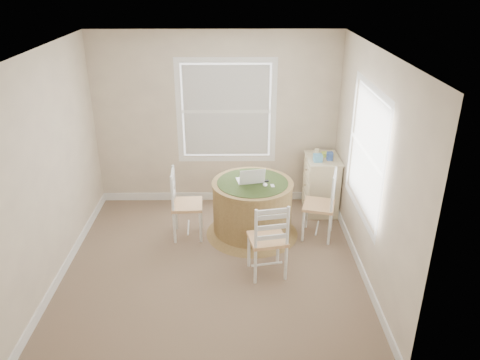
{
  "coord_description": "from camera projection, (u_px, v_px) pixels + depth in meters",
  "views": [
    {
      "loc": [
        0.28,
        -4.84,
        3.37
      ],
      "look_at": [
        0.34,
        0.45,
        0.95
      ],
      "focal_mm": 35.0,
      "sensor_mm": 36.0,
      "label": 1
    }
  ],
  "objects": [
    {
      "name": "corner_chest",
      "position": [
        321.0,
        184.0,
        6.93
      ],
      "size": [
        0.5,
        0.65,
        0.86
      ],
      "rotation": [
        0.0,
        0.0,
        0.01
      ],
      "color": "beige",
      "rests_on": "ground"
    },
    {
      "name": "keys",
      "position": [
        266.0,
        181.0,
        6.2
      ],
      "size": [
        0.06,
        0.06,
        0.02
      ],
      "primitive_type": "cube",
      "rotation": [
        0.0,
        0.0,
        0.09
      ],
      "color": "black",
      "rests_on": "round_table"
    },
    {
      "name": "box_blue",
      "position": [
        330.0,
        156.0,
        6.64
      ],
      "size": [
        0.08,
        0.08,
        0.12
      ],
      "primitive_type": "cube",
      "rotation": [
        0.0,
        0.0,
        0.01
      ],
      "color": "#314F94",
      "rests_on": "corner_chest"
    },
    {
      "name": "cup_cream",
      "position": [
        316.0,
        152.0,
        6.85
      ],
      "size": [
        0.07,
        0.07,
        0.09
      ],
      "primitive_type": "cylinder",
      "color": "beige",
      "rests_on": "corner_chest"
    },
    {
      "name": "box_yellow",
      "position": [
        328.0,
        154.0,
        6.8
      ],
      "size": [
        0.15,
        0.1,
        0.06
      ],
      "primitive_type": "cube",
      "rotation": [
        0.0,
        0.0,
        0.01
      ],
      "color": "#CEE651",
      "rests_on": "corner_chest"
    },
    {
      "name": "chair_left",
      "position": [
        187.0,
        204.0,
        6.25
      ],
      "size": [
        0.42,
        0.44,
        0.95
      ],
      "primitive_type": null,
      "rotation": [
        0.0,
        0.0,
        1.63
      ],
      "color": "white",
      "rests_on": "ground"
    },
    {
      "name": "tissue_box",
      "position": [
        317.0,
        158.0,
        6.6
      ],
      "size": [
        0.12,
        0.12,
        0.1
      ],
      "primitive_type": "cube",
      "rotation": [
        0.0,
        0.0,
        0.01
      ],
      "color": "#59A2CC",
      "rests_on": "corner_chest"
    },
    {
      "name": "room",
      "position": [
        226.0,
        163.0,
        5.41
      ],
      "size": [
        3.64,
        3.64,
        2.64
      ],
      "color": "#76614B",
      "rests_on": "ground"
    },
    {
      "name": "chair_right",
      "position": [
        319.0,
        205.0,
        6.23
      ],
      "size": [
        0.5,
        0.51,
        0.95
      ],
      "primitive_type": null,
      "rotation": [
        0.0,
        0.0,
        -1.83
      ],
      "color": "white",
      "rests_on": "ground"
    },
    {
      "name": "round_table",
      "position": [
        252.0,
        206.0,
        6.32
      ],
      "size": [
        1.26,
        1.26,
        0.78
      ],
      "rotation": [
        0.0,
        0.0,
        0.09
      ],
      "color": "olive",
      "rests_on": "ground"
    },
    {
      "name": "mouse",
      "position": [
        265.0,
        185.0,
        6.09
      ],
      "size": [
        0.07,
        0.1,
        0.03
      ],
      "primitive_type": "ellipsoid",
      "rotation": [
        0.0,
        0.0,
        0.09
      ],
      "color": "white",
      "rests_on": "round_table"
    },
    {
      "name": "phone",
      "position": [
        273.0,
        186.0,
        6.07
      ],
      "size": [
        0.05,
        0.09,
        0.02
      ],
      "primitive_type": "cube",
      "rotation": [
        0.0,
        0.0,
        0.09
      ],
      "color": "#B7BABF",
      "rests_on": "round_table"
    },
    {
      "name": "chair_near",
      "position": [
        268.0,
        239.0,
        5.46
      ],
      "size": [
        0.49,
        0.47,
        0.95
      ],
      "primitive_type": null,
      "rotation": [
        0.0,
        0.0,
        3.33
      ],
      "color": "white",
      "rests_on": "ground"
    },
    {
      "name": "laptop",
      "position": [
        250.0,
        180.0,
        6.18
      ],
      "size": [
        0.39,
        0.36,
        0.24
      ],
      "rotation": [
        0.0,
        0.0,
        3.35
      ],
      "color": "white",
      "rests_on": "round_table"
    }
  ]
}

